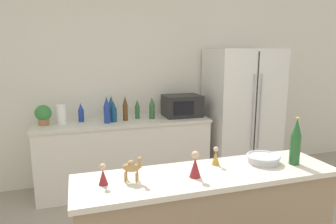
{
  "coord_description": "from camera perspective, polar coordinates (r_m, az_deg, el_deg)",
  "views": [
    {
      "loc": [
        -0.84,
        -1.24,
        1.7
      ],
      "look_at": [
        -0.01,
        1.42,
        1.15
      ],
      "focal_mm": 32.0,
      "sensor_mm": 36.0,
      "label": 1
    }
  ],
  "objects": [
    {
      "name": "wall_back",
      "position": [
        4.08,
        -5.39,
        5.08
      ],
      "size": [
        8.0,
        0.06,
        2.55
      ],
      "color": "silver",
      "rests_on": "ground_plane"
    },
    {
      "name": "back_counter",
      "position": [
        3.89,
        -8.23,
        -7.88
      ],
      "size": [
        2.13,
        0.63,
        0.88
      ],
      "color": "silver",
      "rests_on": "ground_plane"
    },
    {
      "name": "refrigerator",
      "position": [
        4.27,
        13.8,
        -0.29
      ],
      "size": [
        0.93,
        0.71,
        1.76
      ],
      "color": "silver",
      "rests_on": "ground_plane"
    },
    {
      "name": "potted_plant",
      "position": [
        3.74,
        -22.66,
        -0.41
      ],
      "size": [
        0.19,
        0.19,
        0.23
      ],
      "color": "#9E6B47",
      "rests_on": "back_counter"
    },
    {
      "name": "paper_towel_roll",
      "position": [
        3.74,
        -19.65,
        -0.41
      ],
      "size": [
        0.11,
        0.11,
        0.23
      ],
      "color": "white",
      "rests_on": "back_counter"
    },
    {
      "name": "microwave",
      "position": [
        3.95,
        2.7,
        1.22
      ],
      "size": [
        0.48,
        0.37,
        0.28
      ],
      "color": "black",
      "rests_on": "back_counter"
    },
    {
      "name": "back_bottle_0",
      "position": [
        3.83,
        -5.88,
        0.53
      ],
      "size": [
        0.06,
        0.06,
        0.25
      ],
      "color": "#2D6033",
      "rests_on": "back_counter"
    },
    {
      "name": "back_bottle_1",
      "position": [
        3.78,
        -16.24,
        -0.13
      ],
      "size": [
        0.07,
        0.07,
        0.23
      ],
      "color": "navy",
      "rests_on": "back_counter"
    },
    {
      "name": "back_bottle_2",
      "position": [
        3.8,
        -3.08,
        0.73
      ],
      "size": [
        0.07,
        0.07,
        0.28
      ],
      "color": "#2D6033",
      "rests_on": "back_counter"
    },
    {
      "name": "back_bottle_3",
      "position": [
        3.82,
        -10.73,
        0.78
      ],
      "size": [
        0.08,
        0.08,
        0.31
      ],
      "color": "navy",
      "rests_on": "back_counter"
    },
    {
      "name": "back_bottle_4",
      "position": [
        3.68,
        -10.35,
        0.06
      ],
      "size": [
        0.08,
        0.08,
        0.26
      ],
      "color": "navy",
      "rests_on": "back_counter"
    },
    {
      "name": "back_bottle_5",
      "position": [
        3.62,
        -11.57,
        0.34
      ],
      "size": [
        0.08,
        0.08,
        0.32
      ],
      "color": "navy",
      "rests_on": "back_counter"
    },
    {
      "name": "back_bottle_6",
      "position": [
        3.73,
        -8.15,
        0.68
      ],
      "size": [
        0.06,
        0.06,
        0.32
      ],
      "color": "brown",
      "rests_on": "back_counter"
    },
    {
      "name": "wine_bottle",
      "position": [
        2.3,
        23.14,
        -5.28
      ],
      "size": [
        0.07,
        0.07,
        0.34
      ],
      "color": "#235628",
      "rests_on": "bar_counter"
    },
    {
      "name": "fruit_bowl",
      "position": [
        2.29,
        17.67,
        -8.41
      ],
      "size": [
        0.24,
        0.24,
        0.06
      ],
      "color": "#B7BABF",
      "rests_on": "bar_counter"
    },
    {
      "name": "camel_figurine",
      "position": [
        1.88,
        -6.87,
        -10.33
      ],
      "size": [
        0.13,
        0.1,
        0.16
      ],
      "color": "#A87F4C",
      "rests_on": "bar_counter"
    },
    {
      "name": "wise_man_figurine_blue",
      "position": [
        2.17,
        9.07,
        -8.45
      ],
      "size": [
        0.06,
        0.06,
        0.13
      ],
      "color": "#B28933",
      "rests_on": "bar_counter"
    },
    {
      "name": "wise_man_figurine_crimson",
      "position": [
        1.94,
        5.19,
        -10.19
      ],
      "size": [
        0.07,
        0.07,
        0.17
      ],
      "color": "maroon",
      "rests_on": "bar_counter"
    },
    {
      "name": "wise_man_figurine_purple",
      "position": [
        1.87,
        -12.27,
        -11.76
      ],
      "size": [
        0.06,
        0.06,
        0.13
      ],
      "color": "maroon",
      "rests_on": "bar_counter"
    }
  ]
}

